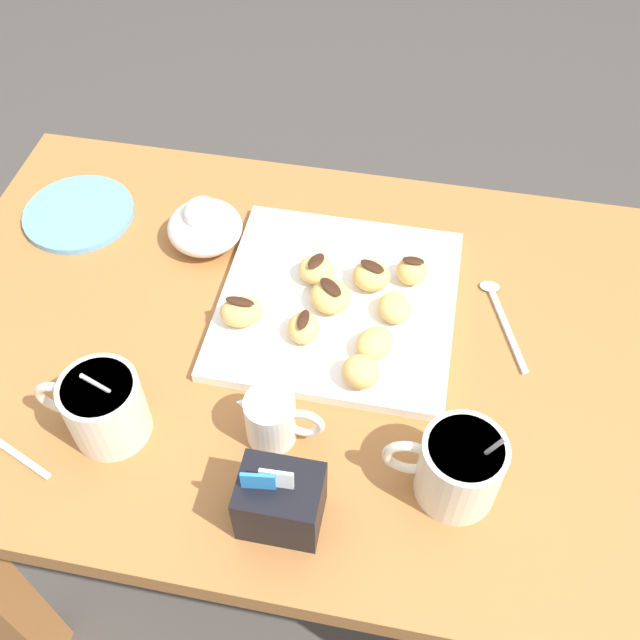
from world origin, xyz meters
The scene contains 25 objects.
ground_plane centered at (0.00, 0.00, 0.00)m, with size 8.00×8.00×0.00m, color #423D38.
dining_table centered at (0.00, 0.00, 0.61)m, with size 1.07×0.69×0.76m.
pastry_plate_square centered at (-0.03, -0.06, 0.76)m, with size 0.32×0.32×0.02m, color white.
coffee_mug_cream_left centered at (-0.20, 0.18, 0.81)m, with size 0.13×0.09×0.15m.
coffee_mug_cream_right centered at (0.21, 0.18, 0.81)m, with size 0.13×0.09×0.14m.
cream_pitcher_white centered at (0.01, 0.15, 0.80)m, with size 0.10×0.06×0.07m.
sugar_caddy centered at (-0.02, 0.25, 0.80)m, with size 0.09×0.07×0.11m.
ice_cream_bowl centered at (0.19, -0.15, 0.79)m, with size 0.11×0.11×0.08m.
saucer_sky_left centered at (0.39, -0.17, 0.76)m, with size 0.17×0.17×0.01m, color #66A8DB.
loose_spoon_near_saucer centered at (-0.25, -0.09, 0.76)m, with size 0.07×0.15×0.01m.
beignet_0 centered at (-0.12, -0.12, 0.79)m, with size 0.04×0.04×0.04m, color #E5B260.
chocolate_drizzle_0 centered at (-0.12, -0.12, 0.81)m, with size 0.03×0.01×0.01m, color #381E11.
beignet_1 centered at (-0.09, 0.02, 0.79)m, with size 0.05×0.04×0.03m, color #E5B260.
beignet_2 centered at (-0.08, 0.06, 0.79)m, with size 0.05×0.05×0.04m, color #E5B260.
beignet_3 centered at (0.09, 0.00, 0.79)m, with size 0.06×0.04×0.04m, color #E5B260.
chocolate_drizzle_3 centered at (0.09, 0.00, 0.81)m, with size 0.04×0.01×0.01m, color #381E11.
beignet_4 centered at (0.01, 0.01, 0.79)m, with size 0.05×0.04×0.03m, color #E5B260.
chocolate_drizzle_4 centered at (0.01, 0.01, 0.81)m, with size 0.03×0.01×0.01m, color #381E11.
beignet_5 centered at (0.01, -0.09, 0.79)m, with size 0.05×0.05×0.03m, color #E5B260.
chocolate_drizzle_5 centered at (0.01, -0.09, 0.81)m, with size 0.03×0.02×0.01m, color #381E11.
beignet_6 centered at (-0.07, -0.10, 0.79)m, with size 0.05×0.05×0.04m, color #E5B260.
chocolate_drizzle_6 centered at (-0.07, -0.10, 0.81)m, with size 0.04×0.02×0.01m, color #381E11.
beignet_7 centered at (-0.02, -0.05, 0.79)m, with size 0.06×0.05×0.04m, color #E5B260.
chocolate_drizzle_7 centered at (-0.02, -0.05, 0.81)m, with size 0.04×0.02×0.01m, color #381E11.
beignet_8 centered at (-0.11, -0.05, 0.79)m, with size 0.05×0.04×0.03m, color #E5B260.
Camera 1 is at (-0.13, 0.58, 1.54)m, focal length 41.41 mm.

